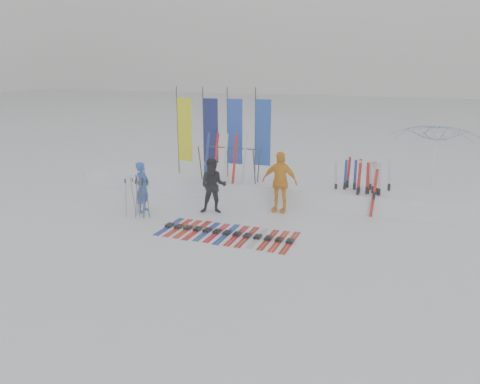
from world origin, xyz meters
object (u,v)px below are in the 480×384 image
at_px(person_yellow, 280,182).
at_px(ski_rack, 229,159).
at_px(person_blue, 143,187).
at_px(ski_row, 227,233).
at_px(tent_canopy, 433,163).
at_px(person_black, 213,186).

relative_size(person_yellow, ski_rack, 0.96).
height_order(person_blue, ski_row, person_blue).
height_order(person_blue, tent_canopy, tent_canopy).
height_order(person_black, tent_canopy, tent_canopy).
xyz_separation_m(person_black, ski_row, (1.14, -1.66, -0.84)).
distance_m(person_black, ski_row, 2.18).
bearing_deg(person_blue, person_yellow, -75.35).
xyz_separation_m(person_yellow, tent_canopy, (4.52, 2.84, 0.39)).
relative_size(person_blue, ski_rack, 0.79).
distance_m(person_yellow, ski_rack, 2.32).
relative_size(person_black, ski_row, 0.46).
height_order(person_yellow, ski_row, person_yellow).
bearing_deg(ski_row, ski_rack, 110.83).
bearing_deg(person_black, person_yellow, 6.45).
height_order(tent_canopy, ski_rack, tent_canopy).
distance_m(tent_canopy, ski_row, 7.66).
distance_m(tent_canopy, ski_rack, 6.87).
distance_m(person_yellow, tent_canopy, 5.35).
bearing_deg(ski_rack, ski_row, -69.17).
distance_m(person_black, person_yellow, 2.10).
xyz_separation_m(tent_canopy, ski_rack, (-6.61, -1.90, 0.02)).
relative_size(person_blue, person_yellow, 0.83).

